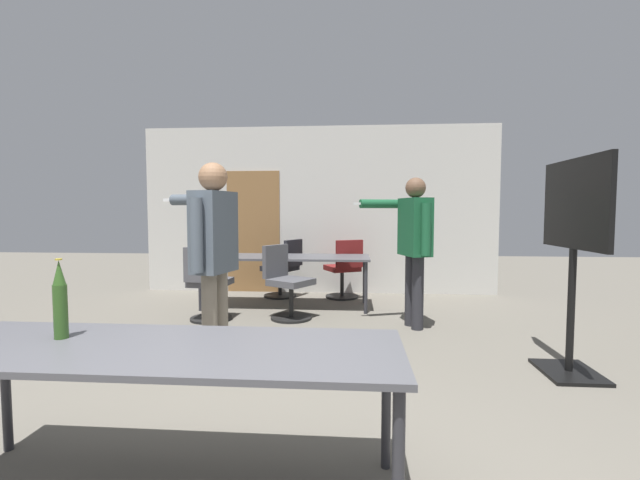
{
  "coord_description": "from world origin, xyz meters",
  "views": [
    {
      "loc": [
        0.6,
        -1.5,
        1.36
      ],
      "look_at": [
        0.29,
        2.44,
        1.1
      ],
      "focal_mm": 24.0,
      "sensor_mm": 36.0,
      "label": 1
    }
  ],
  "objects_px": {
    "office_chair_mid_tucked": "(284,270)",
    "tv_screen": "(574,241)",
    "person_near_casual": "(213,246)",
    "office_chair_near_pushed": "(287,284)",
    "office_chair_far_right": "(344,271)",
    "office_chair_side_rolled": "(208,286)",
    "beer_bottle": "(60,301)",
    "person_left_plaid": "(414,238)"
  },
  "relations": [
    {
      "from": "tv_screen",
      "to": "office_chair_side_rolled",
      "type": "bearing_deg",
      "value": -112.08
    },
    {
      "from": "tv_screen",
      "to": "office_chair_near_pushed",
      "type": "bearing_deg",
      "value": -122.41
    },
    {
      "from": "beer_bottle",
      "to": "person_left_plaid",
      "type": "bearing_deg",
      "value": 54.79
    },
    {
      "from": "office_chair_far_right",
      "to": "beer_bottle",
      "type": "distance_m",
      "value": 4.88
    },
    {
      "from": "person_left_plaid",
      "to": "office_chair_near_pushed",
      "type": "xyz_separation_m",
      "value": [
        -1.55,
        0.32,
        -0.62
      ]
    },
    {
      "from": "office_chair_far_right",
      "to": "office_chair_side_rolled",
      "type": "bearing_deg",
      "value": -163.92
    },
    {
      "from": "person_left_plaid",
      "to": "office_chair_side_rolled",
      "type": "bearing_deg",
      "value": 70.03
    },
    {
      "from": "person_near_casual",
      "to": "office_chair_far_right",
      "type": "relative_size",
      "value": 1.9
    },
    {
      "from": "office_chair_near_pushed",
      "to": "office_chair_mid_tucked",
      "type": "xyz_separation_m",
      "value": [
        -0.25,
        1.34,
        -0.01
      ]
    },
    {
      "from": "tv_screen",
      "to": "person_near_casual",
      "type": "bearing_deg",
      "value": -86.36
    },
    {
      "from": "office_chair_side_rolled",
      "to": "beer_bottle",
      "type": "bearing_deg",
      "value": -79.41
    },
    {
      "from": "office_chair_far_right",
      "to": "office_chair_near_pushed",
      "type": "relative_size",
      "value": 1.0
    },
    {
      "from": "office_chair_far_right",
      "to": "office_chair_near_pushed",
      "type": "height_order",
      "value": "office_chair_near_pushed"
    },
    {
      "from": "person_near_casual",
      "to": "office_chair_near_pushed",
      "type": "height_order",
      "value": "person_near_casual"
    },
    {
      "from": "office_chair_side_rolled",
      "to": "person_near_casual",
      "type": "bearing_deg",
      "value": -65.07
    },
    {
      "from": "office_chair_mid_tucked",
      "to": "tv_screen",
      "type": "bearing_deg",
      "value": -110.58
    },
    {
      "from": "office_chair_far_right",
      "to": "person_near_casual",
      "type": "bearing_deg",
      "value": -134.66
    },
    {
      "from": "person_left_plaid",
      "to": "beer_bottle",
      "type": "height_order",
      "value": "person_left_plaid"
    },
    {
      "from": "office_chair_near_pushed",
      "to": "tv_screen",
      "type": "bearing_deg",
      "value": 88.78
    },
    {
      "from": "tv_screen",
      "to": "office_chair_near_pushed",
      "type": "relative_size",
      "value": 1.92
    },
    {
      "from": "tv_screen",
      "to": "office_chair_mid_tucked",
      "type": "xyz_separation_m",
      "value": [
        -2.92,
        3.03,
        -0.69
      ]
    },
    {
      "from": "office_chair_far_right",
      "to": "office_chair_side_rolled",
      "type": "relative_size",
      "value": 0.99
    },
    {
      "from": "office_chair_near_pushed",
      "to": "person_left_plaid",
      "type": "bearing_deg",
      "value": 109.45
    },
    {
      "from": "person_near_casual",
      "to": "office_chair_side_rolled",
      "type": "relative_size",
      "value": 1.89
    },
    {
      "from": "office_chair_near_pushed",
      "to": "office_chair_mid_tucked",
      "type": "bearing_deg",
      "value": -138.05
    },
    {
      "from": "office_chair_far_right",
      "to": "office_chair_near_pushed",
      "type": "bearing_deg",
      "value": -145.14
    },
    {
      "from": "tv_screen",
      "to": "office_chair_far_right",
      "type": "bearing_deg",
      "value": -146.87
    },
    {
      "from": "person_near_casual",
      "to": "beer_bottle",
      "type": "distance_m",
      "value": 1.52
    },
    {
      "from": "person_near_casual",
      "to": "office_chair_mid_tucked",
      "type": "xyz_separation_m",
      "value": [
        0.07,
        3.22,
        -0.64
      ]
    },
    {
      "from": "person_near_casual",
      "to": "office_chair_mid_tucked",
      "type": "distance_m",
      "value": 3.28
    },
    {
      "from": "office_chair_far_right",
      "to": "office_chair_mid_tucked",
      "type": "distance_m",
      "value": 0.96
    },
    {
      "from": "office_chair_near_pushed",
      "to": "office_chair_far_right",
      "type": "bearing_deg",
      "value": -177.22
    },
    {
      "from": "tv_screen",
      "to": "office_chair_side_rolled",
      "type": "xyz_separation_m",
      "value": [
        -3.61,
        1.46,
        -0.68
      ]
    },
    {
      "from": "person_near_casual",
      "to": "office_chair_near_pushed",
      "type": "xyz_separation_m",
      "value": [
        0.32,
        1.88,
        -0.64
      ]
    },
    {
      "from": "person_near_casual",
      "to": "office_chair_far_right",
      "type": "height_order",
      "value": "person_near_casual"
    },
    {
      "from": "tv_screen",
      "to": "office_chair_far_right",
      "type": "xyz_separation_m",
      "value": [
        -1.96,
        3.0,
        -0.69
      ]
    },
    {
      "from": "tv_screen",
      "to": "office_chair_near_pushed",
      "type": "height_order",
      "value": "tv_screen"
    },
    {
      "from": "office_chair_side_rolled",
      "to": "office_chair_mid_tucked",
      "type": "relative_size",
      "value": 1.01
    },
    {
      "from": "office_chair_side_rolled",
      "to": "beer_bottle",
      "type": "relative_size",
      "value": 2.34
    },
    {
      "from": "tv_screen",
      "to": "beer_bottle",
      "type": "height_order",
      "value": "tv_screen"
    },
    {
      "from": "tv_screen",
      "to": "person_left_plaid",
      "type": "height_order",
      "value": "tv_screen"
    },
    {
      "from": "person_left_plaid",
      "to": "office_chair_near_pushed",
      "type": "bearing_deg",
      "value": 60.49
    }
  ]
}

